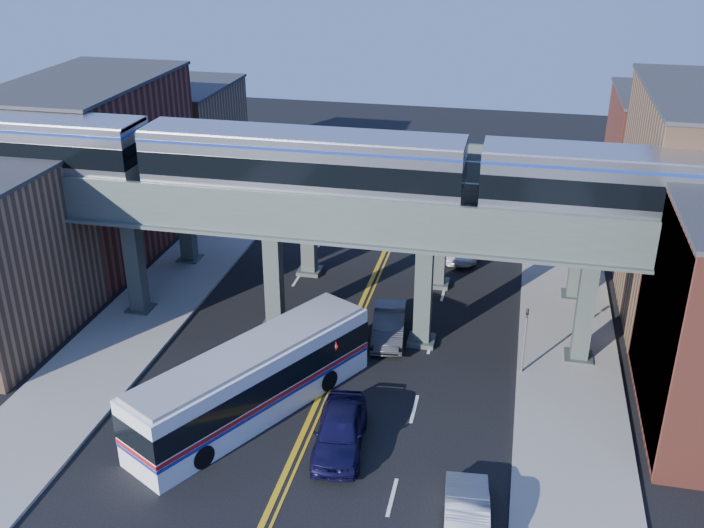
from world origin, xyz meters
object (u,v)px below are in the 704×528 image
(car_lane_a, at_px, (340,430))
(car_lane_d, at_px, (463,237))
(car_lane_b, at_px, (389,325))
(stop_sign, at_px, (330,354))
(car_parked_curb, at_px, (467,513))
(car_lane_c, at_px, (459,244))
(traffic_signal, at_px, (525,334))
(transit_bus, at_px, (253,381))
(transit_train, at_px, (302,164))

(car_lane_a, xyz_separation_m, car_lane_d, (3.17, 22.48, -0.11))
(car_lane_b, height_order, car_lane_d, car_lane_b)
(stop_sign, xyz_separation_m, car_lane_a, (1.50, -4.41, -0.89))
(car_lane_a, relative_size, car_parked_curb, 1.10)
(car_lane_d, bearing_deg, car_lane_c, -103.88)
(stop_sign, distance_m, car_lane_c, 17.52)
(traffic_signal, relative_size, car_lane_b, 0.87)
(traffic_signal, xyz_separation_m, transit_bus, (-11.76, -5.76, -0.64))
(stop_sign, distance_m, car_lane_d, 18.69)
(car_lane_a, height_order, car_lane_d, car_lane_a)
(car_lane_b, height_order, car_lane_c, car_lane_b)
(stop_sign, height_order, car_lane_c, stop_sign)
(stop_sign, xyz_separation_m, transit_bus, (-2.86, -2.76, -0.10))
(traffic_signal, xyz_separation_m, car_lane_d, (-4.23, 15.07, -1.55))
(stop_sign, relative_size, transit_bus, 0.21)
(stop_sign, height_order, car_lane_b, stop_sign)
(car_lane_b, bearing_deg, car_lane_d, 71.59)
(stop_sign, xyz_separation_m, car_lane_c, (4.54, 16.89, -1.03))
(stop_sign, relative_size, car_lane_b, 0.56)
(transit_train, relative_size, stop_sign, 18.82)
(transit_bus, height_order, car_lane_d, transit_bus)
(transit_bus, height_order, car_lane_b, transit_bus)
(transit_bus, distance_m, car_lane_b, 9.25)
(car_lane_c, bearing_deg, car_lane_a, -101.09)
(transit_train, xyz_separation_m, stop_sign, (2.58, -5.00, -7.60))
(transit_train, distance_m, car_lane_b, 9.70)
(stop_sign, distance_m, traffic_signal, 9.41)
(traffic_signal, bearing_deg, car_parked_curb, -99.01)
(car_lane_c, relative_size, car_lane_d, 1.01)
(transit_bus, height_order, car_lane_c, transit_bus)
(car_parked_curb, bearing_deg, transit_train, -58.17)
(transit_bus, bearing_deg, traffic_signal, -34.76)
(car_lane_b, bearing_deg, car_lane_c, 71.03)
(traffic_signal, relative_size, car_parked_curb, 0.88)
(transit_bus, xyz_separation_m, car_parked_curb, (10.00, -5.34, -0.89))
(car_lane_a, relative_size, car_lane_d, 0.98)
(car_lane_d, bearing_deg, car_lane_b, -109.55)
(car_lane_b, xyz_separation_m, car_lane_c, (2.60, 11.80, -0.04))
(stop_sign, relative_size, car_lane_a, 0.52)
(car_lane_c, bearing_deg, transit_bus, -113.60)
(transit_train, xyz_separation_m, transit_bus, (-0.28, -7.76, -7.70))
(stop_sign, xyz_separation_m, car_lane_b, (1.94, 5.09, -0.98))
(transit_bus, bearing_deg, car_lane_a, -81.63)
(car_lane_b, relative_size, car_lane_d, 0.90)
(car_lane_d, bearing_deg, transit_bus, -117.52)
(traffic_signal, height_order, car_lane_b, traffic_signal)
(car_lane_a, bearing_deg, car_parked_curb, -39.08)
(traffic_signal, distance_m, car_lane_c, 14.64)
(stop_sign, relative_size, car_parked_curb, 0.57)
(car_lane_c, bearing_deg, car_lane_d, 80.81)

